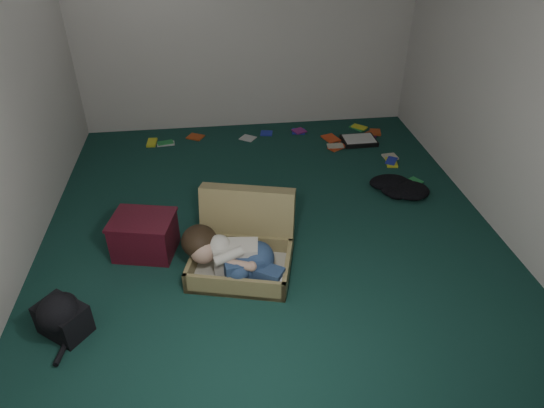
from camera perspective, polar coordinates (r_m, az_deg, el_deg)
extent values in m
plane|color=#153C35|center=(4.40, -0.25, -2.72)|extent=(4.50, 4.50, 0.00)
plane|color=silver|center=(5.93, -3.15, 20.85)|extent=(4.50, 0.00, 4.50)
plane|color=silver|center=(1.87, 8.34, -11.20)|extent=(4.50, 0.00, 4.50)
plane|color=silver|center=(4.47, 26.81, 13.10)|extent=(0.00, 4.50, 4.50)
cube|color=#968652|center=(3.86, -3.75, -7.17)|extent=(0.89, 0.73, 0.18)
cube|color=beige|center=(3.89, -3.72, -7.68)|extent=(0.81, 0.65, 0.02)
cube|color=#968652|center=(4.03, -2.92, -1.80)|extent=(0.81, 0.43, 0.57)
cube|color=silver|center=(3.79, -4.19, -6.23)|extent=(0.35, 0.23, 0.24)
sphere|color=tan|center=(3.77, -8.08, -5.43)|extent=(0.21, 0.21, 0.21)
ellipsoid|color=black|center=(3.80, -8.56, -4.33)|extent=(0.28, 0.29, 0.24)
ellipsoid|color=navy|center=(3.77, -1.66, -6.35)|extent=(0.26, 0.29, 0.24)
cube|color=navy|center=(3.70, -3.32, -7.57)|extent=(0.31, 0.18, 0.16)
cube|color=navy|center=(3.69, -0.76, -8.23)|extent=(0.30, 0.26, 0.12)
sphere|color=white|center=(3.72, 0.95, -8.28)|extent=(0.12, 0.12, 0.12)
sphere|color=white|center=(3.67, 0.81, -9.22)|extent=(0.11, 0.11, 0.11)
cylinder|color=tan|center=(3.64, -3.79, -7.15)|extent=(0.21, 0.12, 0.07)
cube|color=#4C0F1C|center=(4.16, -14.76, -3.71)|extent=(0.55, 0.47, 0.32)
cube|color=#4C0F1C|center=(4.06, -15.10, -1.78)|extent=(0.57, 0.49, 0.02)
cube|color=black|center=(5.95, 10.19, 7.35)|extent=(0.40, 0.30, 0.05)
cube|color=white|center=(5.94, 10.21, 7.59)|extent=(0.36, 0.26, 0.01)
cube|color=yellow|center=(6.02, -13.94, 7.01)|extent=(0.18, 0.13, 0.02)
cube|color=#BC4519|center=(6.06, -8.99, 7.81)|extent=(0.22, 0.21, 0.02)
cube|color=silver|center=(5.97, -2.86, 7.77)|extent=(0.18, 0.21, 0.02)
cube|color=#212FB4|center=(6.14, 3.14, 8.55)|extent=(0.19, 0.21, 0.02)
cube|color=#E2411A|center=(6.00, 6.92, 7.68)|extent=(0.22, 0.21, 0.02)
cube|color=green|center=(6.32, 10.09, 8.81)|extent=(0.19, 0.15, 0.02)
cube|color=#892276|center=(6.11, 11.20, 7.81)|extent=(0.22, 0.22, 0.02)
cube|color=beige|center=(5.69, 13.73, 5.41)|extent=(0.16, 0.20, 0.02)
cube|color=yellow|center=(5.56, 13.87, 4.73)|extent=(0.20, 0.22, 0.02)
cube|color=#BC4519|center=(6.23, 12.04, 8.21)|extent=(0.22, 0.20, 0.02)
cube|color=silver|center=(5.96, -12.39, 6.94)|extent=(0.20, 0.16, 0.02)
cube|color=#212FB4|center=(6.09, -0.66, 8.36)|extent=(0.22, 0.22, 0.02)
cube|color=#E2411A|center=(5.79, 7.66, 6.62)|extent=(0.15, 0.19, 0.02)
cube|color=green|center=(5.25, 16.21, 2.49)|extent=(0.20, 0.22, 0.02)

